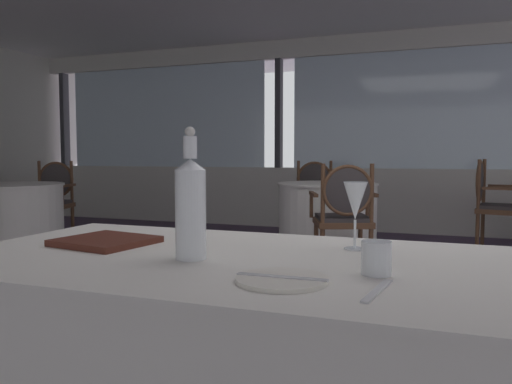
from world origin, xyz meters
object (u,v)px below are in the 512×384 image
Objects in this scene: water_bottle at (191,206)px; dining_chair_0_1 at (344,210)px; dining_chair_0_0 at (316,194)px; dining_chair_1_1 at (492,198)px; menu_book at (106,241)px; side_plate at (282,280)px; wine_glass at (355,202)px; water_tumbler at (376,258)px; dining_chair_2_1 at (52,195)px.

water_bottle is 0.38× the size of dining_chair_0_1.
dining_chair_1_1 is at bearing 64.81° from dining_chair_0_0.
dining_chair_0_0 is 1.89m from dining_chair_0_1.
dining_chair_1_1 is at bearing 81.57° from menu_book.
wine_glass reaches higher than side_plate.
menu_book is at bearing 171.65° from water_tumbler.
water_bottle reaches higher than menu_book.
water_bottle is at bearing -92.77° from dining_chair_1_1.
water_bottle reaches higher than wine_glass.
water_tumbler is at bearing -86.82° from dining_chair_1_1.
wine_glass reaches higher than menu_book.
dining_chair_0_1 is at bearing 97.72° from side_plate.
menu_book is at bearing 162.80° from water_bottle.
water_bottle is at bearing 30.02° from dining_chair_2_1.
wine_glass is (0.09, 0.45, 0.14)m from side_plate.
wine_glass is 5.27m from dining_chair_2_1.
dining_chair_0_0 reaches higher than dining_chair_0_1.
dining_chair_1_1 is at bearing 80.20° from wine_glass.
wine_glass is at bearing -88.67° from dining_chair_1_1.
water_bottle is 1.77× the size of wine_glass.
dining_chair_1_1 is at bearing 76.10° from water_bottle.
dining_chair_1_1 is (0.84, 4.79, -0.17)m from side_plate.
side_plate is 0.37m from water_bottle.
water_bottle is 0.49m from wine_glass.
dining_chair_2_1 is (-4.11, 3.28, -0.33)m from wine_glass.
dining_chair_0_1 is at bearing 92.33° from water_bottle.
side_plate is at bearing -101.36° from wine_glass.
dining_chair_1_1 reaches higher than dining_chair_2_1.
wine_glass is at bearing 170.04° from dining_chair_0_1.
wine_glass is 4.66m from dining_chair_0_0.
water_bottle is 4.86m from dining_chair_0_0.
dining_chair_0_1 is 1.00× the size of dining_chair_2_1.
dining_chair_2_1 is (-4.86, -1.05, -0.02)m from dining_chair_1_1.
water_bottle reaches higher than water_tumbler.
dining_chair_0_1 reaches higher than wine_glass.
dining_chair_0_1 is 0.97× the size of dining_chair_1_1.
water_tumbler is (0.10, -0.31, -0.10)m from wine_glass.
side_plate is at bearing 31.08° from dining_chair_2_1.
side_plate is at bearing 166.95° from dining_chair_0_1.
wine_glass is at bearing 107.98° from water_tumbler.
menu_book is 0.27× the size of dining_chair_1_1.
water_bottle is 4.46× the size of water_tumbler.
side_plate is 0.22× the size of dining_chair_2_1.
dining_chair_2_1 is at bearing 60.35° from dining_chair_0_1.
dining_chair_2_1 reaches higher than wine_glass.
dining_chair_1_1 reaches higher than dining_chair_0_1.
water_tumbler reaches higher than side_plate.
dining_chair_0_1 is (-0.43, 3.17, -0.18)m from side_plate.
wine_glass is 0.21× the size of dining_chair_2_1.
side_plate is 0.22× the size of dining_chair_0_0.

